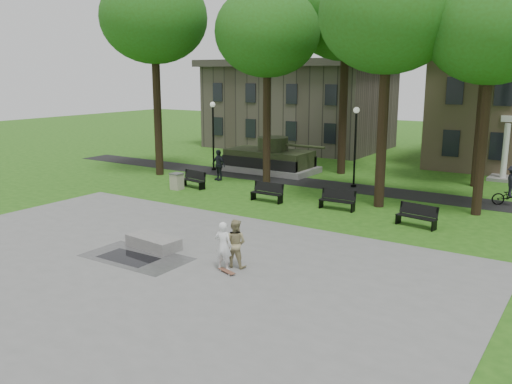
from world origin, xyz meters
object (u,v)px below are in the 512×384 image
park_bench_0 (193,179)px  trash_bin (177,181)px  concrete_block (153,242)px  friend_watching (235,243)px  cyclist (512,189)px  skateboarder (223,246)px

park_bench_0 → trash_bin: size_ratio=1.93×
trash_bin → concrete_block: bearing=-53.4°
friend_watching → park_bench_0: bearing=-54.2°
cyclist → friend_watching: bearing=132.3°
skateboarder → cyclist: (6.73, 15.62, -0.03)m
friend_watching → cyclist: (6.56, 15.16, -0.03)m
skateboarder → concrete_block: bearing=-16.0°
concrete_block → trash_bin: 10.94m
park_bench_0 → friend_watching: bearing=-34.1°
concrete_block → friend_watching: bearing=0.4°
skateboarder → park_bench_0: size_ratio=0.92×
park_bench_0 → cyclist: bearing=28.7°
skateboarder → friend_watching: 0.49m
concrete_block → park_bench_0: park_bench_0 is taller
cyclist → park_bench_0: bearing=84.0°
skateboarder → cyclist: 17.01m
concrete_block → cyclist: size_ratio=1.06×
friend_watching → trash_bin: friend_watching is taller
skateboarder → friend_watching: (0.16, 0.46, 0.00)m
cyclist → park_bench_0: size_ratio=1.12×
skateboarder → trash_bin: bearing=-51.3°
cyclist → trash_bin: bearing=86.4°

